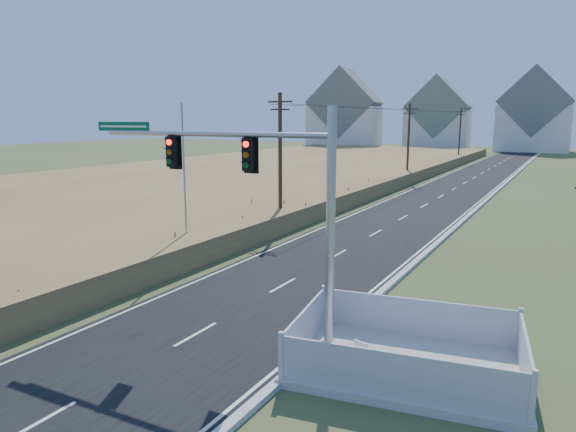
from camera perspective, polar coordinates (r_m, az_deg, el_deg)
The scene contains 14 objects.
ground at distance 19.76m, azimuth -6.46°, elevation -11.04°, with size 260.00×260.00×0.00m, color #404F26.
road at distance 66.13m, azimuth 19.70°, elevation 3.85°, with size 8.00×180.00×0.06m, color black.
curb at distance 65.57m, azimuth 23.28°, elevation 3.60°, with size 0.30×180.00×0.18m, color #B2AFA8.
reed_marsh at distance 65.29m, azimuth -3.16°, elevation 4.93°, with size 38.00×110.00×1.30m, color olive.
utility_pole_near at distance 34.59m, azimuth -0.88°, elevation 6.42°, with size 1.80×0.26×9.00m.
utility_pole_mid at distance 62.34m, azimuth 13.23°, elevation 8.10°, with size 1.80×0.26×9.00m.
utility_pole_far at distance 91.52m, azimuth 18.54°, elevation 8.61°, with size 1.80×0.26×9.00m.
condo_nw at distance 124.77m, azimuth 6.33°, elevation 10.92°, with size 17.69×13.38×19.05m.
condo_nnw at distance 126.16m, azimuth 16.31°, elevation 10.21°, with size 14.93×11.17×17.03m.
condo_n at distance 127.14m, azimuth 25.68°, elevation 9.90°, with size 15.27×10.20×18.54m.
traffic_signal_mast at distance 16.28m, azimuth -1.44°, elevation 1.44°, with size 9.67×0.80×7.70m.
fence_enclosure at distance 16.06m, azimuth 13.01°, elevation -15.48°, with size 7.22×5.49×1.51m.
open_sign at distance 16.35m, azimuth 8.11°, elevation -14.65°, with size 0.50×0.17×0.62m.
flagpole at distance 27.59m, azimuth -11.37°, elevation 2.09°, with size 0.37×0.37×8.14m.
Camera 1 is at (10.80, -14.83, 7.33)m, focal length 32.00 mm.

